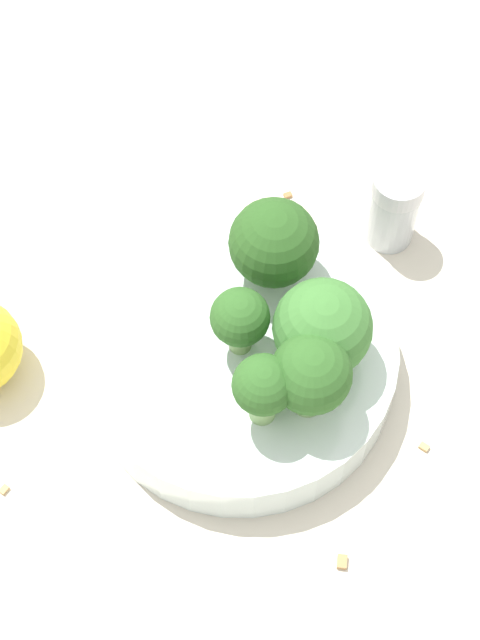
% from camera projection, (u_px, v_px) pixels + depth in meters
% --- Properties ---
extents(ground_plane, '(3.00, 3.00, 0.00)m').
position_uv_depth(ground_plane, '(240.00, 372.00, 0.65)').
color(ground_plane, beige).
extents(bowl, '(0.18, 0.18, 0.04)m').
position_uv_depth(bowl, '(240.00, 359.00, 0.63)').
color(bowl, silver).
rests_on(bowl, ground_plane).
extents(broccoli_floret_0, '(0.05, 0.05, 0.06)m').
position_uv_depth(broccoli_floret_0, '(274.00, 243.00, 0.61)').
color(broccoli_floret_0, '#84AD66').
rests_on(broccoli_floret_0, bowl).
extents(broccoli_floret_1, '(0.03, 0.03, 0.05)m').
position_uv_depth(broccoli_floret_1, '(234.00, 323.00, 0.59)').
color(broccoli_floret_1, '#7A9E5B').
rests_on(broccoli_floret_1, bowl).
extents(broccoli_floret_2, '(0.03, 0.03, 0.05)m').
position_uv_depth(broccoli_floret_2, '(270.00, 386.00, 0.56)').
color(broccoli_floret_2, '#84AD66').
rests_on(broccoli_floret_2, bowl).
extents(broccoli_floret_3, '(0.06, 0.06, 0.06)m').
position_uv_depth(broccoli_floret_3, '(322.00, 329.00, 0.58)').
color(broccoli_floret_3, '#8EB770').
rests_on(broccoli_floret_3, bowl).
extents(broccoli_floret_4, '(0.04, 0.04, 0.06)m').
position_uv_depth(broccoli_floret_4, '(311.00, 376.00, 0.57)').
color(broccoli_floret_4, '#84AD66').
rests_on(broccoli_floret_4, bowl).
extents(pepper_shaker, '(0.03, 0.03, 0.06)m').
position_uv_depth(pepper_shaker, '(394.00, 207.00, 0.67)').
color(pepper_shaker, '#B2B7BC').
rests_on(pepper_shaker, ground_plane).
extents(almond_crumb_0, '(0.01, 0.01, 0.01)m').
position_uv_depth(almond_crumb_0, '(424.00, 446.00, 0.62)').
color(almond_crumb_0, tan).
rests_on(almond_crumb_0, ground_plane).
extents(almond_crumb_1, '(0.00, 0.01, 0.01)m').
position_uv_depth(almond_crumb_1, '(288.00, 194.00, 0.71)').
color(almond_crumb_1, olive).
rests_on(almond_crumb_1, ground_plane).
extents(almond_crumb_2, '(0.01, 0.01, 0.01)m').
position_uv_depth(almond_crumb_2, '(4.00, 489.00, 0.61)').
color(almond_crumb_2, tan).
rests_on(almond_crumb_2, ground_plane).
extents(almond_crumb_3, '(0.01, 0.01, 0.01)m').
position_uv_depth(almond_crumb_3, '(342.00, 561.00, 0.59)').
color(almond_crumb_3, '#AD7F4C').
rests_on(almond_crumb_3, ground_plane).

